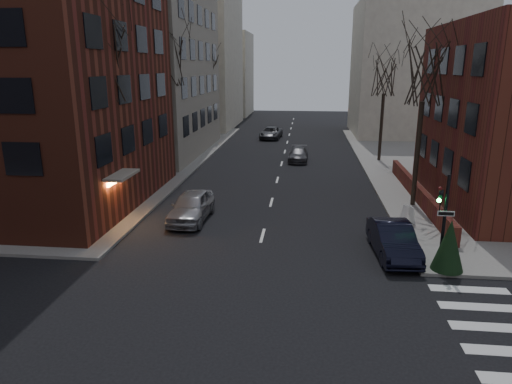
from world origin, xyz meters
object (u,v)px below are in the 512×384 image
(tree_right_b, at_px, (385,76))
(tree_left_c, at_px, (206,70))
(car_lane_far, at_px, (271,133))
(traffic_signal, at_px, (442,226))
(tree_left_b, at_px, (168,60))
(car_lane_gray, at_px, (298,155))
(parked_sedan, at_px, (393,240))
(tree_right_a, at_px, (425,74))
(streetlamp_far, at_px, (216,104))
(streetlamp_near, at_px, (163,127))
(tree_left_a, at_px, (101,66))
(car_lane_silver, at_px, (191,206))
(evergreen_shrub, at_px, (449,245))
(sandwich_board, at_px, (408,215))

(tree_right_b, bearing_deg, tree_left_c, 155.56)
(car_lane_far, bearing_deg, traffic_signal, -69.43)
(tree_left_b, bearing_deg, tree_right_b, 18.82)
(car_lane_gray, bearing_deg, parked_sedan, -75.61)
(tree_right_a, relative_size, streetlamp_far, 1.55)
(tree_left_c, xyz_separation_m, parked_sedan, (15.00, -29.87, -7.26))
(tree_left_c, bearing_deg, streetlamp_near, -88.09)
(parked_sedan, bearing_deg, car_lane_far, 99.61)
(tree_left_b, bearing_deg, tree_left_a, -90.00)
(tree_left_a, distance_m, tree_left_c, 26.00)
(tree_left_b, xyz_separation_m, tree_right_a, (17.60, -8.00, -0.88))
(tree_right_a, relative_size, tree_right_b, 1.06)
(car_lane_silver, bearing_deg, tree_left_b, 112.44)
(car_lane_gray, relative_size, evergreen_shrub, 1.92)
(tree_right_b, relative_size, streetlamp_far, 1.46)
(streetlamp_near, bearing_deg, tree_left_a, -94.29)
(car_lane_silver, bearing_deg, evergreen_shrub, -22.48)
(car_lane_silver, bearing_deg, car_lane_far, 87.55)
(traffic_signal, height_order, evergreen_shrub, traffic_signal)
(traffic_signal, relative_size, sandwich_board, 4.01)
(traffic_signal, xyz_separation_m, tree_right_b, (0.86, 23.01, 5.68))
(car_lane_gray, distance_m, evergreen_shrub, 23.82)
(traffic_signal, relative_size, parked_sedan, 0.86)
(streetlamp_far, xyz_separation_m, car_lane_gray, (9.65, -10.65, -3.62))
(traffic_signal, distance_m, sandwich_board, 5.47)
(tree_left_c, distance_m, tree_right_b, 19.34)
(traffic_signal, height_order, car_lane_far, traffic_signal)
(car_lane_silver, xyz_separation_m, car_lane_gray, (5.69, 17.32, -0.21))
(tree_left_a, relative_size, parked_sedan, 2.21)
(parked_sedan, relative_size, evergreen_shrub, 2.12)
(tree_right_b, height_order, car_lane_far, tree_right_b)
(tree_left_b, xyz_separation_m, evergreen_shrub, (16.96, -17.50, -7.67))
(tree_left_b, bearing_deg, streetlamp_near, -81.47)
(car_lane_silver, bearing_deg, tree_left_a, -178.05)
(tree_left_b, height_order, car_lane_gray, tree_left_b)
(tree_right_a, xyz_separation_m, streetlamp_near, (-17.00, 4.00, -3.79))
(streetlamp_near, xyz_separation_m, parked_sedan, (14.40, -11.87, -3.47))
(tree_left_c, bearing_deg, tree_left_b, -90.00)
(car_lane_silver, xyz_separation_m, car_lane_far, (2.15, 30.52, -0.13))
(tree_left_a, bearing_deg, tree_right_b, 45.64)
(tree_left_b, xyz_separation_m, sandwich_board, (16.52, -11.68, -8.26))
(tree_right_b, xyz_separation_m, streetlamp_far, (-17.00, 10.00, -3.35))
(parked_sedan, relative_size, car_lane_far, 0.94)
(sandwich_board, bearing_deg, evergreen_shrub, -103.51)
(streetlamp_far, bearing_deg, car_lane_gray, -47.82)
(tree_left_a, xyz_separation_m, car_lane_gray, (10.25, 17.35, -7.86))
(traffic_signal, xyz_separation_m, streetlamp_near, (-16.14, 13.01, 2.33))
(tree_left_b, bearing_deg, streetlamp_far, 87.85)
(tree_left_b, relative_size, parked_sedan, 2.32)
(tree_right_a, height_order, streetlamp_near, tree_right_a)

